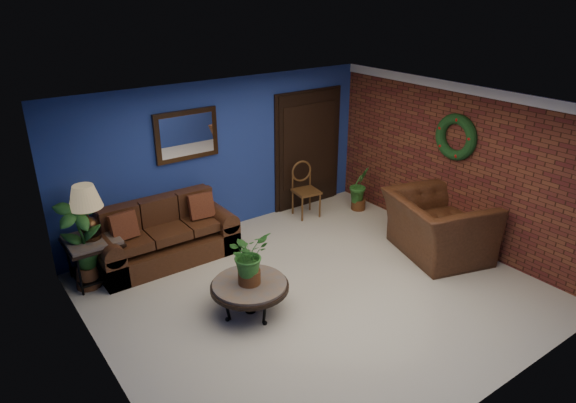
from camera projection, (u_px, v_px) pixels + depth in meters
floor at (316, 292)px, 6.94m from camera, size 5.50×5.50×0.00m
wall_back at (222, 157)px, 8.31m from camera, size 5.50×0.04×2.50m
wall_left at (98, 274)px, 4.97m from camera, size 0.04×5.00×2.50m
wall_right_brick at (457, 165)px, 7.92m from camera, size 0.04×5.00×2.50m
ceiling at (321, 109)px, 5.95m from camera, size 5.50×5.00×0.02m
crown_molding at (466, 89)px, 7.44m from camera, size 0.03×5.00×0.14m
wall_mirror at (187, 135)px, 7.77m from camera, size 1.02×0.06×0.77m
closet_door at (308, 150)px, 9.31m from camera, size 1.44×0.06×2.18m
wreath at (456, 137)px, 7.75m from camera, size 0.16×0.72×0.72m
sofa at (164, 240)px, 7.69m from camera, size 2.05×0.89×0.92m
coffee_table at (250, 287)px, 6.39m from camera, size 0.98×0.98×0.42m
end_table at (93, 248)px, 7.03m from camera, size 0.71×0.71×0.65m
table_lamp at (86, 206)px, 6.79m from camera, size 0.45×0.45×0.74m
side_chair at (304, 185)px, 9.06m from camera, size 0.47×0.47×0.98m
armchair at (437, 226)px, 7.74m from camera, size 1.62×1.74×0.93m
coffee_plant at (249, 256)px, 6.22m from camera, size 0.57×0.52×0.69m
floor_plant at (359, 188)px, 9.31m from camera, size 0.39×0.32×0.82m
tall_plant at (81, 239)px, 6.79m from camera, size 0.68×0.56×1.35m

